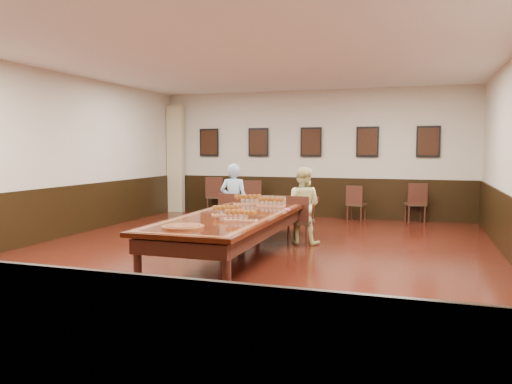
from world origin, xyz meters
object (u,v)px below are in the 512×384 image
(spare_chair_a, at_px, (216,196))
(spare_chair_d, at_px, (415,203))
(chair_man, at_px, (232,217))
(person_man, at_px, (234,202))
(spare_chair_b, at_px, (254,198))
(chair_woman, at_px, (301,220))
(spare_chair_c, at_px, (356,203))
(carved_platter, at_px, (183,227))
(person_woman, at_px, (302,206))
(conference_table, at_px, (246,219))

(spare_chair_a, bearing_deg, spare_chair_d, 172.33)
(chair_man, relative_size, person_man, 0.63)
(spare_chair_a, relative_size, spare_chair_b, 1.06)
(chair_woman, xyz_separation_m, spare_chair_c, (0.60, 3.29, -0.02))
(chair_man, bearing_deg, spare_chair_a, -67.10)
(spare_chair_d, distance_m, carved_platter, 7.22)
(person_man, xyz_separation_m, person_woman, (1.30, 0.08, -0.03))
(carved_platter, bearing_deg, conference_table, 86.30)
(chair_woman, xyz_separation_m, spare_chair_d, (1.94, 3.47, 0.02))
(carved_platter, bearing_deg, spare_chair_c, 78.38)
(person_man, bearing_deg, carved_platter, 95.43)
(spare_chair_d, bearing_deg, conference_table, 47.46)
(spare_chair_a, bearing_deg, person_woman, 124.56)
(person_man, distance_m, conference_table, 1.43)
(person_woman, bearing_deg, spare_chair_d, -114.69)
(spare_chair_a, relative_size, carved_platter, 1.48)
(person_woman, xyz_separation_m, carved_platter, (-0.75, -3.32, 0.07))
(carved_platter, bearing_deg, person_man, 99.77)
(spare_chair_a, bearing_deg, person_man, 109.29)
(spare_chair_b, xyz_separation_m, carved_platter, (1.27, -6.54, 0.30))
(spare_chair_b, distance_m, person_man, 3.38)
(spare_chair_d, xyz_separation_m, person_woman, (-1.93, -3.37, 0.23))
(spare_chair_d, height_order, carved_platter, spare_chair_d)
(chair_man, xyz_separation_m, spare_chair_b, (-0.72, 3.39, 0.01))
(chair_man, xyz_separation_m, carved_platter, (0.55, -3.14, 0.31))
(spare_chair_a, relative_size, conference_table, 0.20)
(chair_woman, height_order, spare_chair_d, spare_chair_d)
(person_man, bearing_deg, chair_man, 90.00)
(chair_man, bearing_deg, spare_chair_b, -82.40)
(person_man, bearing_deg, spare_chair_c, -124.45)
(spare_chair_b, bearing_deg, person_man, 89.85)
(spare_chair_c, xyz_separation_m, person_man, (-1.90, -3.27, 0.30))
(chair_man, relative_size, spare_chair_c, 1.06)
(spare_chair_d, bearing_deg, person_man, 32.78)
(chair_woman, bearing_deg, spare_chair_a, -42.68)
(spare_chair_a, distance_m, spare_chair_b, 1.08)
(chair_man, height_order, spare_chair_d, spare_chair_d)
(chair_man, relative_size, spare_chair_a, 0.92)
(chair_woman, distance_m, spare_chair_c, 3.34)
(person_woman, bearing_deg, carved_platter, 82.47)
(chair_man, distance_m, chair_woman, 1.29)
(conference_table, bearing_deg, spare_chair_c, 75.01)
(spare_chair_c, distance_m, carved_platter, 6.66)
(chair_woman, relative_size, carved_platter, 1.34)
(conference_table, relative_size, carved_platter, 7.51)
(spare_chair_a, relative_size, spare_chair_c, 1.15)
(person_man, height_order, person_woman, person_man)
(person_man, bearing_deg, conference_table, 114.48)
(person_woman, height_order, carved_platter, person_woman)
(person_woman, bearing_deg, spare_chair_c, -95.39)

